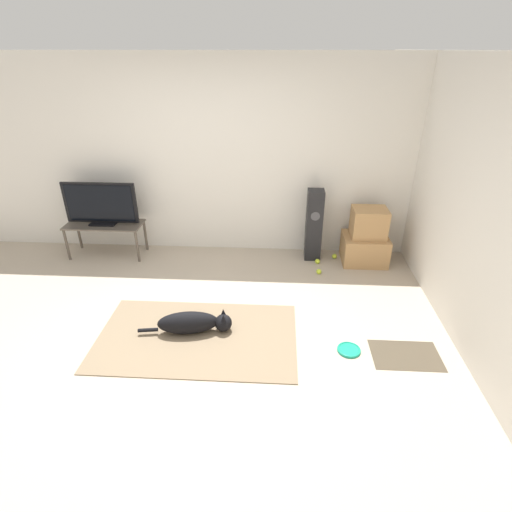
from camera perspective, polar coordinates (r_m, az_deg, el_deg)
ground_plane at (r=4.10m, az=-9.10°, el=-11.66°), size 12.00×12.00×0.00m
wall_back at (r=5.41m, az=-5.59°, el=13.61°), size 8.00×0.06×2.55m
wall_right at (r=3.79m, az=31.18°, el=3.50°), size 0.06×8.00×2.55m
area_rug at (r=4.12m, az=-8.40°, el=-11.31°), size 1.97×1.17×0.01m
dog at (r=4.10m, az=-8.89°, el=-9.39°), size 0.94×0.29×0.24m
frisbee at (r=4.01m, az=13.13°, el=-12.91°), size 0.22×0.22×0.03m
cardboard_box_lower at (r=5.53m, az=15.21°, el=0.98°), size 0.58×0.48×0.37m
cardboard_box_upper at (r=5.39m, az=15.83°, el=4.59°), size 0.44×0.37×0.38m
floor_speaker at (r=5.36m, az=8.28°, el=4.38°), size 0.21×0.22×0.97m
tv_stand at (r=5.80m, az=-20.79°, el=3.78°), size 1.02×0.42×0.46m
tv at (r=5.68m, az=-21.34°, el=6.91°), size 0.97×0.20×0.57m
tennis_ball_by_boxes at (r=5.58m, az=11.15°, el=-0.03°), size 0.07×0.07×0.07m
tennis_ball_near_speaker at (r=5.17m, az=8.97°, el=-2.20°), size 0.07×0.07×0.07m
tennis_ball_loose_on_carpet at (r=5.41m, az=8.77°, el=-0.76°), size 0.07×0.07×0.07m
door_mat at (r=4.12m, az=20.59°, el=-13.12°), size 0.64×0.42×0.01m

